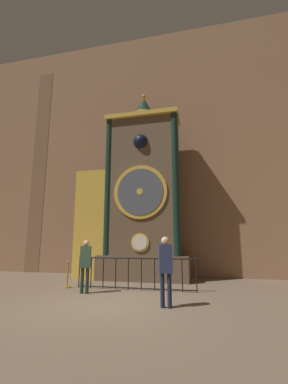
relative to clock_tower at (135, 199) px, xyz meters
The scene contains 7 objects.
ground_plane 5.81m from the clock_tower, 84.15° to the right, with size 28.00×28.00×0.00m, color #75604C.
cathedral_back_wall 3.39m from the clock_tower, 75.36° to the left, with size 24.00×0.32×13.27m.
clock_tower is the anchor object (origin of this frame).
railing_fence 3.88m from the clock_tower, 73.98° to the right, with size 4.23×0.05×1.08m.
visitor_near 4.27m from the clock_tower, 102.48° to the right, with size 0.39×0.32×1.67m.
visitor_far 5.58m from the clock_tower, 65.17° to the right, with size 0.39×0.30×1.76m.
stanchion_post 4.51m from the clock_tower, 126.10° to the right, with size 0.28×0.28×0.93m.
Camera 1 is at (2.66, -6.76, 1.64)m, focal length 24.00 mm.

